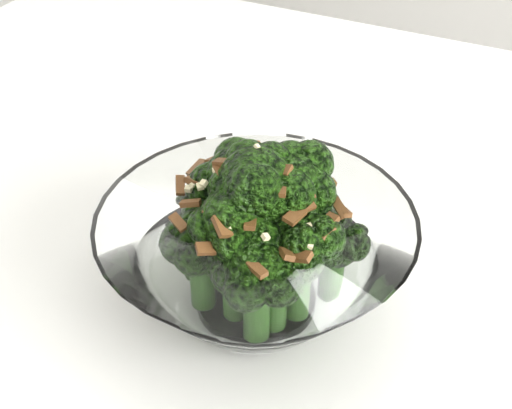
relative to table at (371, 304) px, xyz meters
The scene contains 2 objects.
table is the anchor object (origin of this frame).
broccoli_dish 0.17m from the table, 109.51° to the right, with size 0.21×0.21×0.13m.
Camera 1 is at (0.21, -0.33, 1.11)m, focal length 50.00 mm.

